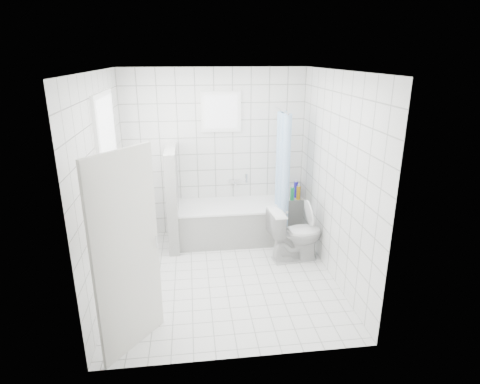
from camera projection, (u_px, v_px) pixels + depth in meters
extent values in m
plane|color=white|center=(225.00, 277.00, 5.27)|extent=(3.00, 3.00, 0.00)
plane|color=white|center=(222.00, 71.00, 4.42)|extent=(3.00, 3.00, 0.00)
cube|color=white|center=(215.00, 154.00, 6.25)|extent=(2.80, 0.02, 2.60)
cube|color=white|center=(238.00, 235.00, 3.44)|extent=(2.80, 0.02, 2.60)
cube|color=white|center=(104.00, 187.00, 4.68)|extent=(0.02, 3.00, 2.60)
cube|color=white|center=(335.00, 178.00, 5.01)|extent=(0.02, 3.00, 2.60)
cube|color=white|center=(110.00, 156.00, 4.87)|extent=(0.01, 0.90, 1.40)
cube|color=white|center=(221.00, 112.00, 6.01)|extent=(0.50, 0.01, 0.50)
cube|color=white|center=(120.00, 212.00, 5.11)|extent=(0.18, 1.02, 0.08)
cube|color=silver|center=(127.00, 255.00, 3.73)|extent=(0.52, 0.66, 2.00)
cube|color=white|center=(231.00, 223.00, 6.26)|extent=(1.59, 0.75, 0.55)
cube|color=white|center=(231.00, 206.00, 6.16)|extent=(1.61, 0.77, 0.03)
cube|color=white|center=(173.00, 198.00, 5.95)|extent=(0.15, 0.85, 1.50)
cube|color=white|center=(293.00, 214.00, 6.62)|extent=(0.40, 0.24, 0.55)
imported|color=white|center=(295.00, 234.00, 5.61)|extent=(0.80, 0.52, 0.77)
cylinder|color=silver|center=(282.00, 111.00, 5.76)|extent=(0.02, 0.80, 0.02)
cube|color=silver|center=(235.00, 181.00, 6.40)|extent=(0.18, 0.06, 0.06)
imported|color=#FF637E|center=(114.00, 210.00, 4.71)|extent=(0.14, 0.14, 0.27)
imported|color=#348FED|center=(117.00, 208.00, 4.91)|extent=(0.11, 0.11, 0.18)
imported|color=white|center=(121.00, 195.00, 5.21)|extent=(0.13, 0.13, 0.27)
cylinder|color=#1CAB59|center=(292.00, 194.00, 6.41)|extent=(0.06, 0.06, 0.21)
cylinder|color=#FFAE1A|center=(298.00, 193.00, 6.44)|extent=(0.06, 0.06, 0.22)
cylinder|color=#2218C2|center=(296.00, 190.00, 6.53)|extent=(0.06, 0.06, 0.27)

